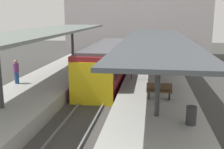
{
  "coord_description": "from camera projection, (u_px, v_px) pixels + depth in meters",
  "views": [
    {
      "loc": [
        3.5,
        -16.96,
        5.55
      ],
      "look_at": [
        0.88,
        1.04,
        1.55
      ],
      "focal_mm": 44.07,
      "sensor_mm": 36.0,
      "label": 1
    }
  ],
  "objects": [
    {
      "name": "track_ballast",
      "position": [
        97.0,
        99.0,
        18.05
      ],
      "size": [
        3.2,
        28.0,
        0.2
      ],
      "primitive_type": "cube",
      "color": "#423F3D",
      "rests_on": "ground_plane"
    },
    {
      "name": "platform_bench",
      "position": [
        159.0,
        91.0,
        15.01
      ],
      "size": [
        1.4,
        0.41,
        0.86
      ],
      "color": "black",
      "rests_on": "platform_right"
    },
    {
      "name": "canopy_left",
      "position": [
        46.0,
        32.0,
        19.03
      ],
      "size": [
        4.18,
        21.0,
        3.47
      ],
      "color": "#333335",
      "rests_on": "platform_left"
    },
    {
      "name": "commuter_train",
      "position": [
        106.0,
        64.0,
        21.41
      ],
      "size": [
        2.78,
        10.97,
        3.1
      ],
      "color": "maroon",
      "rests_on": "track_ballast"
    },
    {
      "name": "platform_right",
      "position": [
        155.0,
        96.0,
        17.43
      ],
      "size": [
        4.4,
        28.0,
        1.0
      ],
      "primitive_type": "cube",
      "color": "#9E9E99",
      "rests_on": "ground_plane"
    },
    {
      "name": "litter_bin",
      "position": [
        191.0,
        115.0,
        11.51
      ],
      "size": [
        0.44,
        0.44,
        0.8
      ],
      "primitive_type": "cylinder",
      "color": "#2D2D30",
      "rests_on": "platform_right"
    },
    {
      "name": "passenger_near_bench",
      "position": [
        16.0,
        71.0,
        18.27
      ],
      "size": [
        0.36,
        0.36,
        1.6
      ],
      "color": "navy",
      "rests_on": "platform_left"
    },
    {
      "name": "platform_sign",
      "position": [
        132.0,
        57.0,
        19.3
      ],
      "size": [
        0.9,
        0.08,
        2.21
      ],
      "color": "#262628",
      "rests_on": "platform_right"
    },
    {
      "name": "station_building_backdrop",
      "position": [
        138.0,
        15.0,
        36.01
      ],
      "size": [
        18.0,
        6.0,
        11.0
      ],
      "primitive_type": "cube",
      "color": "#B7B2B7",
      "rests_on": "ground_plane"
    },
    {
      "name": "rail_near_side",
      "position": [
        86.0,
        96.0,
        18.12
      ],
      "size": [
        0.08,
        28.0,
        0.14
      ],
      "primitive_type": "cube",
      "color": "slate",
      "rests_on": "track_ballast"
    },
    {
      "name": "rail_far_side",
      "position": [
        107.0,
        97.0,
        17.92
      ],
      "size": [
        0.08,
        28.0,
        0.14
      ],
      "primitive_type": "cube",
      "color": "slate",
      "rests_on": "track_ballast"
    },
    {
      "name": "ground_plane",
      "position": [
        97.0,
        100.0,
        18.08
      ],
      "size": [
        80.0,
        80.0,
        0.0
      ],
      "primitive_type": "plane",
      "color": "#383835"
    },
    {
      "name": "canopy_right",
      "position": [
        157.0,
        40.0,
        18.06
      ],
      "size": [
        4.18,
        21.0,
        2.99
      ],
      "color": "#333335",
      "rests_on": "platform_right"
    },
    {
      "name": "platform_left",
      "position": [
        41.0,
        91.0,
        18.5
      ],
      "size": [
        4.4,
        28.0,
        1.0
      ],
      "primitive_type": "cube",
      "color": "#9E9E99",
      "rests_on": "ground_plane"
    }
  ]
}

